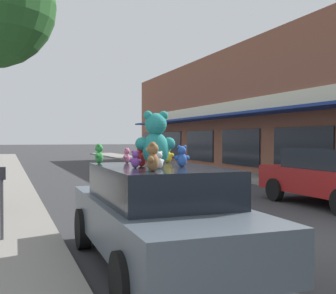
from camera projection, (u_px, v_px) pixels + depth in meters
ground_plane at (310, 241)px, 7.77m from camera, size 260.00×260.00×0.00m
plush_art_car at (158, 213)px, 6.15m from camera, size 2.01×4.67×1.48m
teddy_bear_giant at (156, 140)px, 6.00m from camera, size 0.60×0.39×0.80m
teddy_bear_white at (159, 160)px, 5.68m from camera, size 0.18×0.12×0.24m
teddy_bear_blue at (182, 156)px, 6.06m from camera, size 0.24×0.15×0.31m
teddy_bear_yellow at (168, 154)px, 7.15m from camera, size 0.20×0.21×0.31m
teddy_bear_pink at (127, 156)px, 6.94m from camera, size 0.17×0.18×0.26m
teddy_bear_red at (141, 155)px, 6.18m from camera, size 0.26×0.19×0.35m
teddy_bear_green at (99, 154)px, 6.82m from camera, size 0.19×0.24×0.33m
teddy_bear_brown at (153, 157)px, 5.22m from camera, size 0.22×0.27×0.37m
teddy_bear_purple at (135, 160)px, 5.82m from camera, size 0.18×0.15×0.24m
teddy_bear_cream at (150, 153)px, 6.89m from camera, size 0.27×0.19×0.35m
parked_car_far_center at (330, 176)px, 11.73m from camera, size 1.92×4.42×1.60m
parking_meter at (2, 193)px, 7.33m from camera, size 0.14×0.10×1.27m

